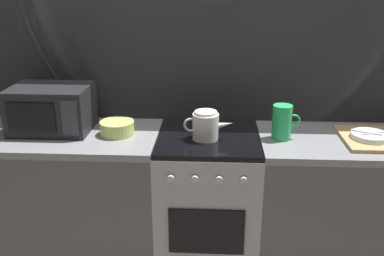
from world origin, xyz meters
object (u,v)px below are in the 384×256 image
Objects in this scene: kettle at (206,125)px; pitcher at (282,122)px; mixing_bowl at (117,128)px; stove_unit at (208,204)px; dish_pile at (369,138)px; microwave at (52,109)px.

kettle is 1.42× the size of pitcher.
stove_unit is at bearing -0.67° from mixing_bowl.
dish_pile is at bearing -0.56° from pitcher.
pitcher is 0.50× the size of dish_pile.
dish_pile is at bearing -2.33° from microwave.
mixing_bowl is at bearing 175.16° from kettle.
pitcher reaches higher than dish_pile.
kettle reaches higher than mixing_bowl.
microwave is at bearing 173.98° from kettle.
pitcher reaches higher than kettle.
microwave is (-0.94, 0.06, 0.59)m from stove_unit.
kettle is at bearing -6.02° from microwave.
stove_unit is 1.96× the size of microwave.
kettle is 0.71× the size of dish_pile.
kettle is at bearing -4.84° from mixing_bowl.
dish_pile is at bearing -0.99° from stove_unit.
stove_unit is 0.53m from kettle.
stove_unit is 3.16× the size of kettle.
kettle is 0.93m from dish_pile.
mixing_bowl is (-0.54, 0.01, 0.49)m from stove_unit.
dish_pile is (1.45, -0.02, -0.02)m from mixing_bowl.
dish_pile is (0.91, -0.02, 0.47)m from stove_unit.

